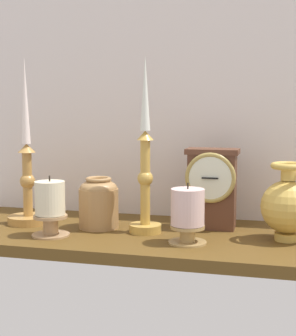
% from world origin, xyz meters
% --- Properties ---
extents(ground_plane, '(1.00, 0.36, 0.02)m').
position_xyz_m(ground_plane, '(0.00, 0.00, -0.01)').
color(ground_plane, '#563B17').
extents(back_wall, '(1.20, 0.02, 0.65)m').
position_xyz_m(back_wall, '(0.00, 0.18, 0.33)').
color(back_wall, silver).
rests_on(back_wall, ground_plane).
extents(mantel_clock, '(0.12, 0.07, 0.18)m').
position_xyz_m(mantel_clock, '(0.12, 0.07, 0.09)').
color(mantel_clock, brown).
rests_on(mantel_clock, ground_plane).
extents(candlestick_tall_left, '(0.07, 0.07, 0.38)m').
position_xyz_m(candlestick_tall_left, '(-0.01, -0.01, 0.14)').
color(candlestick_tall_left, gold).
rests_on(candlestick_tall_left, ground_plane).
extents(candlestick_tall_center, '(0.10, 0.10, 0.38)m').
position_xyz_m(candlestick_tall_center, '(-0.30, 0.01, 0.11)').
color(candlestick_tall_center, '#B58441').
rests_on(candlestick_tall_center, ground_plane).
extents(brass_vase_bulbous, '(0.11, 0.11, 0.16)m').
position_xyz_m(brass_vase_bulbous, '(0.28, 0.00, 0.07)').
color(brass_vase_bulbous, gold).
rests_on(brass_vase_bulbous, ground_plane).
extents(brass_vase_jar, '(0.09, 0.09, 0.11)m').
position_xyz_m(brass_vase_jar, '(-0.13, 0.01, 0.06)').
color(brass_vase_jar, '#A57C4C').
rests_on(brass_vase_jar, ground_plane).
extents(pillar_candle_front, '(0.08, 0.08, 0.12)m').
position_xyz_m(pillar_candle_front, '(0.09, -0.07, 0.06)').
color(pillar_candle_front, tan).
rests_on(pillar_candle_front, ground_plane).
extents(pillar_candle_near_clock, '(0.08, 0.08, 0.13)m').
position_xyz_m(pillar_candle_near_clock, '(-0.20, -0.09, 0.06)').
color(pillar_candle_near_clock, tan).
rests_on(pillar_candle_near_clock, ground_plane).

